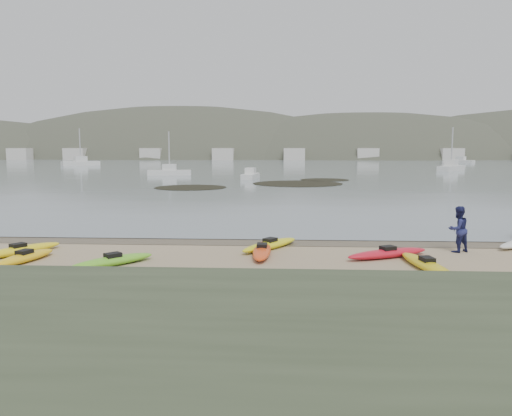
{
  "coord_description": "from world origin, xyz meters",
  "views": [
    {
      "loc": [
        1.26,
        -22.67,
        4.26
      ],
      "look_at": [
        0.0,
        0.0,
        1.5
      ],
      "focal_mm": 35.0,
      "sensor_mm": 36.0,
      "label": 1
    }
  ],
  "objects": [
    {
      "name": "moored_boats",
      "position": [
        -0.56,
        80.24,
        0.52
      ],
      "size": [
        102.02,
        76.08,
        1.18
      ],
      "color": "silver",
      "rests_on": "ground"
    },
    {
      "name": "far_hills",
      "position": [
        39.38,
        193.97,
        -15.93
      ],
      "size": [
        550.0,
        135.0,
        80.0
      ],
      "color": "#384235",
      "rests_on": "ground"
    },
    {
      "name": "person_east",
      "position": [
        8.39,
        -2.15,
        0.95
      ],
      "size": [
        1.14,
        1.04,
        1.89
      ],
      "primitive_type": "imported",
      "rotation": [
        0.0,
        0.0,
        3.59
      ],
      "color": "navy",
      "rests_on": "ground"
    },
    {
      "name": "far_town",
      "position": [
        6.0,
        145.0,
        2.0
      ],
      "size": [
        199.0,
        5.0,
        4.0
      ],
      "color": "beige",
      "rests_on": "ground"
    },
    {
      "name": "ground",
      "position": [
        0.0,
        0.0,
        0.0
      ],
      "size": [
        600.0,
        600.0,
        0.0
      ],
      "primitive_type": "plane",
      "color": "tan",
      "rests_on": "ground"
    },
    {
      "name": "wet_sand",
      "position": [
        0.0,
        -0.3,
        0.0
      ],
      "size": [
        60.0,
        60.0,
        0.0
      ],
      "primitive_type": "plane",
      "color": "brown",
      "rests_on": "ground"
    },
    {
      "name": "kelp_mats",
      "position": [
        0.42,
        35.4,
        0.03
      ],
      "size": [
        22.21,
        20.34,
        0.04
      ],
      "color": "black",
      "rests_on": "water"
    },
    {
      "name": "kayaks",
      "position": [
        0.64,
        -3.49,
        0.17
      ],
      "size": [
        23.98,
        7.93,
        0.34
      ],
      "color": "#6CC928",
      "rests_on": "ground"
    },
    {
      "name": "water",
      "position": [
        0.0,
        300.0,
        0.01
      ],
      "size": [
        1200.0,
        1200.0,
        0.0
      ],
      "primitive_type": "plane",
      "color": "slate",
      "rests_on": "ground"
    }
  ]
}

